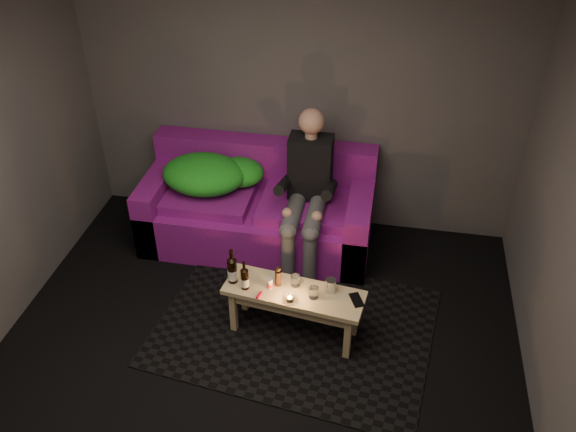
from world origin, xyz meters
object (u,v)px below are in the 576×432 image
Objects in this scene: sofa at (259,210)px; beer_bottle_a at (232,270)px; coffee_table at (294,298)px; beer_bottle_b at (245,279)px; person at (307,189)px; steel_cup at (331,286)px.

beer_bottle_a is at bearing -87.16° from sofa.
sofa is 1.88× the size of coffee_table.
coffee_table is 4.38× the size of beer_bottle_b.
coffee_table is at bearing -86.30° from person.
beer_bottle_b is at bearing -82.07° from sofa.
beer_bottle_a is 0.75m from steel_cup.
coffee_table is at bearing -65.08° from sofa.
coffee_table is at bearing -170.02° from steel_cup.
sofa is 1.22m from beer_bottle_b.
steel_cup is (0.33, -0.94, -0.23)m from person.
person reaches higher than beer_bottle_b.
beer_bottle_a is at bearing -113.37° from person.
beer_bottle_b is (0.17, -1.19, 0.21)m from sofa.
person is 1.05m from coffee_table.
beer_bottle_a reaches higher than steel_cup.
person is at bearing -19.69° from sofa.
beer_bottle_a is at bearing -178.05° from steel_cup.
steel_cup is at bearing 7.30° from beer_bottle_b.
person is at bearing 73.25° from beer_bottle_b.
person reaches higher than coffee_table.
sofa is at bearing 97.93° from beer_bottle_b.
coffee_table is 0.41m from beer_bottle_b.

